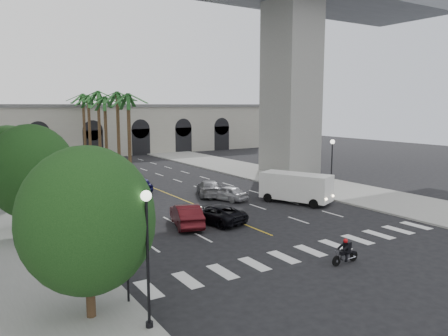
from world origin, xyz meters
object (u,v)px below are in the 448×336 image
Objects in this scene: traffic_signal_far at (99,225)px; car_d at (209,188)px; car_b at (186,215)px; car_e at (141,184)px; car_c at (215,214)px; car_a at (227,193)px; traffic_signal_near at (127,247)px; motorcycle_rider at (346,252)px; pedestrian_a at (82,242)px; lamp_post_left_near at (147,248)px; cargo_van at (296,187)px; lamp_post_right at (332,163)px; lamp_post_left_far at (42,173)px.

traffic_signal_far is 19.72m from car_d.
car_b is 1.20× the size of car_e.
car_a is at bearing -142.09° from car_c.
motorcycle_rider is (11.49, -1.50, -1.89)m from traffic_signal_near.
car_d is 3.08× the size of pedestrian_a.
motorcycle_rider is (11.59, 1.00, -2.60)m from lamp_post_left_near.
car_d is (4.38, 8.42, 0.05)m from car_c.
pedestrian_a is (-19.20, -4.20, -0.47)m from cargo_van.
car_e is at bearing 135.96° from lamp_post_right.
car_d reaches higher than car_a.
traffic_signal_far is 0.92× the size of car_e.
traffic_signal_far is 18.26m from car_a.
lamp_post_left_far is 0.84× the size of cargo_van.
car_e is (-13.07, 12.63, -2.55)m from lamp_post_right.
car_b is 2.95× the size of pedestrian_a.
car_d is at bearing 140.25° from lamp_post_right.
lamp_post_right is 1.47× the size of traffic_signal_far.
lamp_post_right is 16.63m from motorcycle_rider.
pedestrian_a is at bearing -90.49° from lamp_post_left_far.
traffic_signal_near is 6.93m from pedestrian_a.
car_e is at bearing 55.18° from pedestrian_a.
car_c is 13.97m from car_e.
lamp_post_left_far reaches higher than car_a.
car_c is at bearing -172.66° from car_b.
lamp_post_left_near is 2.80× the size of motorcycle_rider.
car_d is at bearing 51.11° from traffic_signal_near.
lamp_post_left_far is 14.53m from car_d.
car_a is (2.99, 16.46, 0.04)m from motorcycle_rider.
car_d is (2.69, 19.08, 0.10)m from motorcycle_rider.
car_a is 8.74m from car_b.
car_a is at bearing 120.06° from car_d.
traffic_signal_near is 0.94× the size of car_a.
car_d is 7.18m from car_e.
lamp_post_left_far is at bearing 90.00° from lamp_post_left_near.
motorcycle_rider is 1.19× the size of pedestrian_a.
car_b is at bearing 15.51° from pedestrian_a.
lamp_post_left_far is 23.26m from motorcycle_rider.
car_c is 9.40m from cargo_van.
lamp_post_left_far reaches higher than pedestrian_a.
car_c is 1.22× the size of car_e.
car_c is at bearing 86.03° from car_d.
car_e reaches higher than car_c.
lamp_post_right reaches higher than car_e.
car_b is 8.32m from pedestrian_a.
cargo_van reaches higher than car_a.
lamp_post_right reaches higher than pedestrian_a.
car_a is at bearing -125.05° from car_b.
pedestrian_a is (-7.85, -2.76, 0.17)m from car_b.
motorcycle_rider is at bearing 85.84° from car_c.
car_a is 2.42× the size of pedestrian_a.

